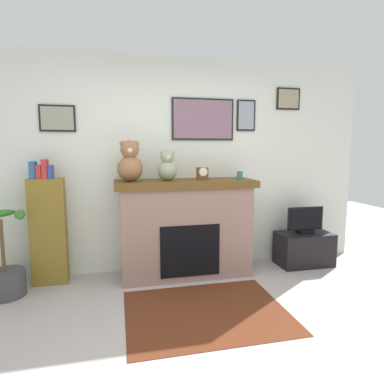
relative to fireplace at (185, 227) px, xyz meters
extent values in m
plane|color=#A9A19D|center=(-0.17, -1.67, -0.58)|extent=(12.00, 12.00, 0.00)
cube|color=silver|center=(-0.17, 0.33, 0.72)|extent=(5.20, 0.12, 2.60)
cube|color=black|center=(0.28, 0.26, 1.29)|extent=(0.78, 0.02, 0.51)
cube|color=slate|center=(0.28, 0.25, 1.29)|extent=(0.74, 0.00, 0.47)
cube|color=black|center=(0.85, 0.26, 1.35)|extent=(0.24, 0.02, 0.39)
cube|color=#8B919E|center=(0.85, 0.25, 1.35)|extent=(0.20, 0.00, 0.35)
cube|color=black|center=(-1.41, 0.26, 1.27)|extent=(0.39, 0.02, 0.29)
cube|color=gray|center=(-1.41, 0.25, 1.27)|extent=(0.35, 0.00, 0.25)
cube|color=black|center=(1.43, 0.26, 1.57)|extent=(0.32, 0.02, 0.28)
cube|color=gray|center=(1.43, 0.25, 1.57)|extent=(0.28, 0.00, 0.24)
cube|color=#937064|center=(0.00, 0.00, -0.05)|extent=(1.50, 0.54, 1.06)
cube|color=brown|center=(0.00, 0.00, 0.53)|extent=(1.62, 0.60, 0.08)
cube|color=black|center=(0.00, -0.27, -0.20)|extent=(0.67, 0.02, 0.58)
cube|color=olive|center=(-1.53, 0.07, 0.02)|extent=(0.37, 0.16, 1.19)
cube|color=#295490|center=(-1.65, 0.07, 0.70)|extent=(0.06, 0.13, 0.19)
cube|color=#AE2F25|center=(-1.59, 0.07, 0.68)|extent=(0.05, 0.13, 0.15)
cube|color=#BB2D30|center=(-1.53, 0.07, 0.71)|extent=(0.06, 0.13, 0.21)
cube|color=navy|center=(-1.47, 0.07, 0.68)|extent=(0.04, 0.13, 0.14)
cylinder|color=#3F3F44|center=(-1.92, -0.17, -0.45)|extent=(0.39, 0.39, 0.26)
cylinder|color=brown|center=(-1.92, -0.17, -0.04)|extent=(0.04, 0.04, 0.54)
ellipsoid|color=#35732A|center=(-1.75, -0.13, 0.26)|extent=(0.19, 0.37, 0.08)
cube|color=black|center=(1.57, -0.03, -0.36)|extent=(0.69, 0.40, 0.43)
cube|color=black|center=(1.57, -0.03, -0.13)|extent=(0.20, 0.14, 0.04)
cube|color=black|center=(1.57, -0.03, 0.04)|extent=(0.49, 0.03, 0.30)
cube|color=black|center=(1.57, -0.04, 0.04)|extent=(0.45, 0.00, 0.26)
cube|color=#562815|center=(0.00, -0.95, -0.57)|extent=(1.48, 1.17, 0.01)
cylinder|color=teal|center=(0.67, -0.02, 0.61)|extent=(0.07, 0.07, 0.10)
cube|color=brown|center=(0.20, -0.02, 0.64)|extent=(0.12, 0.09, 0.15)
cylinder|color=white|center=(0.20, -0.06, 0.66)|extent=(0.10, 0.01, 0.10)
sphere|color=#916340|center=(-0.63, -0.02, 0.71)|extent=(0.28, 0.28, 0.28)
sphere|color=#916340|center=(-0.63, -0.02, 0.92)|extent=(0.20, 0.20, 0.20)
sphere|color=#916340|center=(-0.70, -0.02, 0.98)|extent=(0.07, 0.07, 0.07)
sphere|color=#916340|center=(-0.56, -0.02, 0.98)|extent=(0.07, 0.07, 0.07)
sphere|color=beige|center=(-0.63, -0.10, 0.91)|extent=(0.06, 0.06, 0.06)
sphere|color=#93A081|center=(-0.21, -0.02, 0.68)|extent=(0.22, 0.22, 0.22)
sphere|color=#93A081|center=(-0.21, -0.02, 0.84)|extent=(0.16, 0.16, 0.16)
sphere|color=#93A081|center=(-0.27, -0.02, 0.89)|extent=(0.06, 0.06, 0.06)
sphere|color=#93A081|center=(-0.16, -0.02, 0.89)|extent=(0.06, 0.06, 0.06)
sphere|color=beige|center=(-0.21, -0.08, 0.83)|extent=(0.05, 0.05, 0.05)
camera|label=1|loc=(-0.77, -3.69, 0.93)|focal=30.38mm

